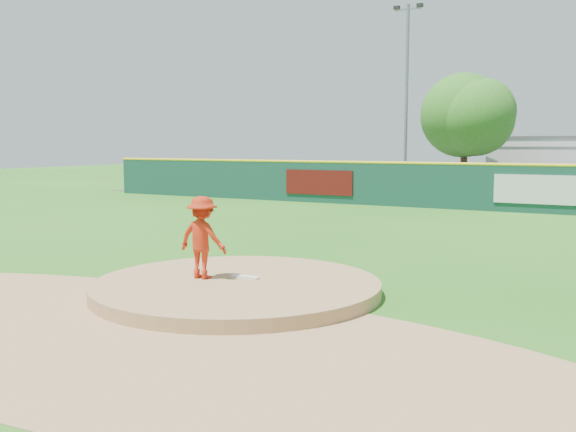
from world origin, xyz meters
The scene contains 12 objects.
ground centered at (0.00, 0.00, 0.00)m, with size 120.00×120.00×0.00m, color #286B19.
pitchers_mound centered at (0.00, 0.00, 0.00)m, with size 5.50×5.50×0.50m, color #9E774C.
pitching_rubber centered at (0.00, 0.30, 0.27)m, with size 0.60×0.15×0.04m, color white.
infield_dirt_arc centered at (0.00, -3.00, 0.01)m, with size 15.40×15.40×0.01m, color #9E774C.
parking_lot centered at (0.00, 27.00, 0.01)m, with size 44.00×16.00×0.02m, color #38383A.
pitcher centered at (-0.71, -0.12, 1.05)m, with size 1.03×0.59×1.60m, color #B4270F.
van centered at (-1.64, 22.97, 0.66)m, with size 2.12×4.61×1.28m, color silver.
fence_banners centered at (-2.18, 17.92, 1.00)m, with size 13.72×0.04×1.20m.
playground_slide centered at (-15.84, 21.51, 0.88)m, with size 1.11×3.13×1.73m.
outfield_fence centered at (0.00, 18.00, 1.09)m, with size 40.00×0.14×2.07m.
deciduous_tree centered at (-2.00, 25.00, 4.55)m, with size 5.60×5.60×7.36m.
light_pole_left centered at (-6.00, 27.00, 6.05)m, with size 1.75×0.25×11.00m.
Camera 1 is at (6.75, -10.01, 2.84)m, focal length 40.00 mm.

